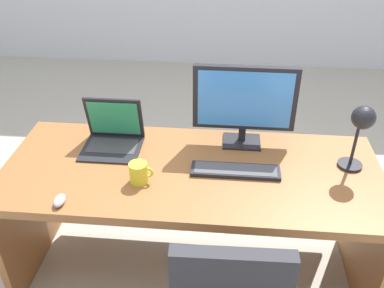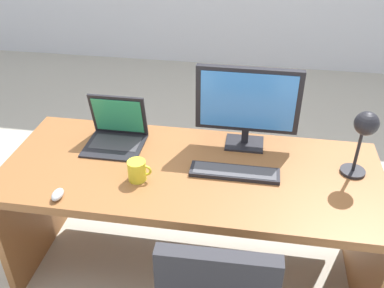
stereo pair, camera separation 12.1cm
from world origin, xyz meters
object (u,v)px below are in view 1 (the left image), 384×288
(mouse, at_px, (60,200))
(desk_lamp, at_px, (361,125))
(monitor, at_px, (245,101))
(laptop, at_px, (113,131))
(keyboard, at_px, (235,171))
(desk, at_px, (192,193))
(coffee_mug, at_px, (139,173))

(mouse, bearing_deg, desk_lamp, 16.13)
(mouse, height_order, desk_lamp, desk_lamp)
(monitor, xyz_separation_m, laptop, (-0.68, -0.07, -0.17))
(monitor, xyz_separation_m, keyboard, (-0.03, -0.27, -0.24))
(keyboard, bearing_deg, desk, 165.48)
(laptop, xyz_separation_m, mouse, (-0.12, -0.51, -0.06))
(desk, distance_m, laptop, 0.53)
(coffee_mug, bearing_deg, laptop, 122.04)
(mouse, bearing_deg, keyboard, 21.59)
(laptop, bearing_deg, coffee_mug, -57.96)
(desk, relative_size, keyboard, 4.34)
(monitor, distance_m, coffee_mug, 0.65)
(monitor, distance_m, keyboard, 0.37)
(laptop, distance_m, mouse, 0.53)
(desk, height_order, mouse, mouse)
(laptop, height_order, keyboard, laptop)
(laptop, xyz_separation_m, desk_lamp, (1.22, -0.12, 0.17))
(keyboard, relative_size, desk_lamp, 1.24)
(monitor, distance_m, mouse, 1.01)
(mouse, xyz_separation_m, coffee_mug, (0.32, 0.19, 0.03))
(coffee_mug, bearing_deg, monitor, 38.88)
(desk, height_order, monitor, monitor)
(coffee_mug, bearing_deg, desk, 36.00)
(monitor, bearing_deg, laptop, -174.19)
(desk, bearing_deg, desk_lamp, 1.88)
(desk, distance_m, keyboard, 0.30)
(laptop, relative_size, desk_lamp, 0.87)
(mouse, xyz_separation_m, desk_lamp, (1.33, 0.39, 0.23))
(mouse, bearing_deg, monitor, 35.90)
(keyboard, relative_size, coffee_mug, 3.74)
(desk, relative_size, mouse, 22.40)
(monitor, bearing_deg, desk_lamp, -19.85)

